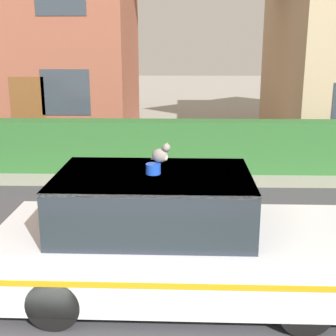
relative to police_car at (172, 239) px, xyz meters
name	(u,v)px	position (x,y,z in m)	size (l,w,h in m)	color
road_strip	(137,247)	(-0.56, 1.37, -0.75)	(28.00, 6.13, 0.01)	#424247
garden_hedge	(180,146)	(0.09, 5.76, -0.13)	(13.07, 0.63, 1.25)	#2D662D
police_car	(172,239)	(0.00, 0.00, 0.00)	(4.43, 1.79, 1.70)	black
cat	(161,154)	(-0.13, 0.07, 1.05)	(0.24, 0.23, 0.25)	gray
house_left	(21,12)	(-5.15, 10.82, 3.25)	(7.58, 5.83, 7.87)	#93513D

